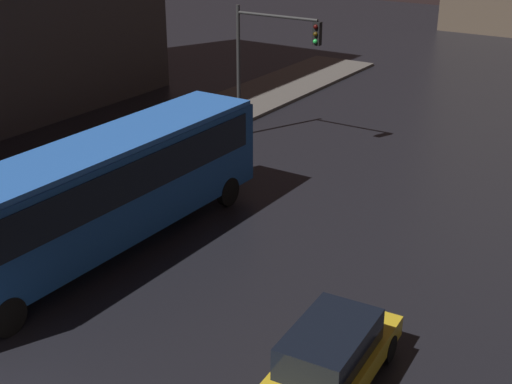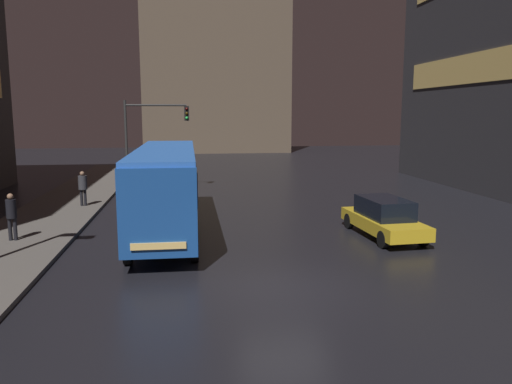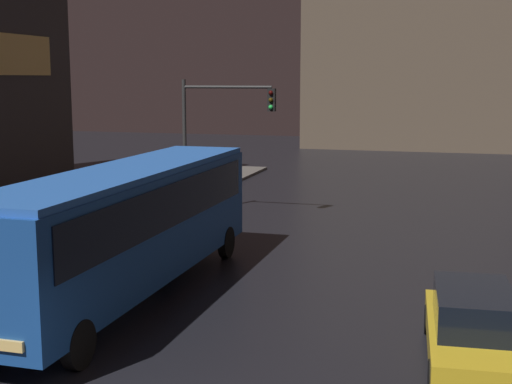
{
  "view_description": "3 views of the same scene",
  "coord_description": "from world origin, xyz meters",
  "px_view_note": "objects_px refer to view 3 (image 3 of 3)",
  "views": [
    {
      "loc": [
        10.56,
        -6.1,
        9.97
      ],
      "look_at": [
        -0.49,
        10.81,
        1.37
      ],
      "focal_mm": 50.0,
      "sensor_mm": 36.0,
      "label": 1
    },
    {
      "loc": [
        -2.57,
        -13.11,
        4.81
      ],
      "look_at": [
        0.49,
        9.44,
        1.23
      ],
      "focal_mm": 35.0,
      "sensor_mm": 36.0,
      "label": 2
    },
    {
      "loc": [
        4.59,
        -9.01,
        5.66
      ],
      "look_at": [
        -1.17,
        11.08,
        2.32
      ],
      "focal_mm": 50.0,
      "sensor_mm": 36.0,
      "label": 3
    }
  ],
  "objects_px": {
    "bus_near": "(131,218)",
    "traffic_light_main": "(218,123)",
    "pedestrian_mid": "(85,206)",
    "car_taxi": "(473,326)"
  },
  "relations": [
    {
      "from": "pedestrian_mid",
      "to": "bus_near",
      "type": "bearing_deg",
      "value": -155.88
    },
    {
      "from": "bus_near",
      "to": "traffic_light_main",
      "type": "height_order",
      "value": "traffic_light_main"
    },
    {
      "from": "pedestrian_mid",
      "to": "traffic_light_main",
      "type": "height_order",
      "value": "traffic_light_main"
    },
    {
      "from": "bus_near",
      "to": "traffic_light_main",
      "type": "bearing_deg",
      "value": -82.66
    },
    {
      "from": "car_taxi",
      "to": "pedestrian_mid",
      "type": "relative_size",
      "value": 2.67
    },
    {
      "from": "car_taxi",
      "to": "pedestrian_mid",
      "type": "bearing_deg",
      "value": -34.64
    },
    {
      "from": "bus_near",
      "to": "pedestrian_mid",
      "type": "relative_size",
      "value": 6.81
    },
    {
      "from": "car_taxi",
      "to": "bus_near",
      "type": "bearing_deg",
      "value": -18.38
    },
    {
      "from": "bus_near",
      "to": "pedestrian_mid",
      "type": "bearing_deg",
      "value": -50.97
    },
    {
      "from": "bus_near",
      "to": "car_taxi",
      "type": "height_order",
      "value": "bus_near"
    }
  ]
}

